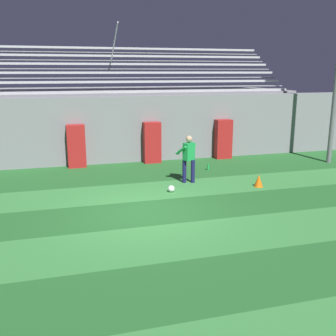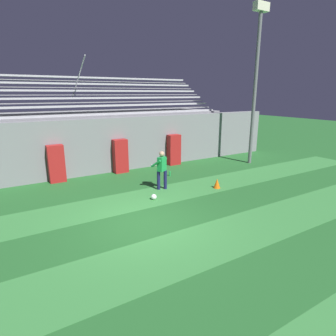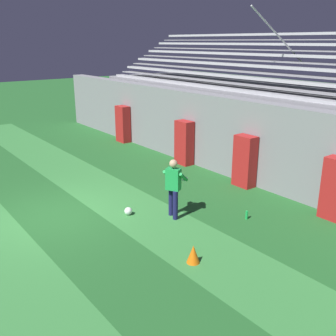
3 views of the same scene
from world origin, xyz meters
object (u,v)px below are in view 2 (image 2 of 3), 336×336
(soccer_ball, at_px, (154,197))
(water_bottle, at_px, (170,174))
(goalkeeper, at_px, (161,168))
(traffic_cone, at_px, (217,183))
(floodlight_pole, at_px, (257,67))
(padding_pillar_gate_left, at_px, (56,164))
(padding_pillar_far_right, at_px, (174,150))
(padding_pillar_gate_right, at_px, (120,156))

(soccer_ball, xyz_separation_m, water_bottle, (2.22, 2.43, 0.01))
(goalkeeper, xyz_separation_m, traffic_cone, (2.13, -1.13, -0.74))
(traffic_cone, bearing_deg, floodlight_pole, 28.33)
(padding_pillar_gate_left, bearing_deg, floodlight_pole, -10.87)
(soccer_ball, relative_size, water_bottle, 0.92)
(padding_pillar_gate_left, relative_size, floodlight_pole, 0.20)
(goalkeeper, distance_m, water_bottle, 2.18)
(padding_pillar_far_right, distance_m, traffic_cone, 4.64)
(padding_pillar_far_right, distance_m, water_bottle, 2.50)
(water_bottle, bearing_deg, padding_pillar_far_right, 53.04)
(padding_pillar_gate_right, xyz_separation_m, water_bottle, (1.83, -1.91, -0.75))
(padding_pillar_far_right, height_order, traffic_cone, padding_pillar_far_right)
(soccer_ball, bearing_deg, floodlight_pole, 16.80)
(padding_pillar_gate_right, relative_size, traffic_cone, 4.13)
(soccer_ball, relative_size, traffic_cone, 0.52)
(goalkeeper, bearing_deg, soccer_ball, -133.59)
(padding_pillar_far_right, relative_size, water_bottle, 7.22)
(water_bottle, bearing_deg, padding_pillar_gate_right, 133.91)
(padding_pillar_gate_left, height_order, water_bottle, padding_pillar_gate_left)
(floodlight_pole, xyz_separation_m, water_bottle, (-5.49, 0.11, -5.26))
(floodlight_pole, bearing_deg, padding_pillar_far_right, 153.64)
(padding_pillar_gate_left, bearing_deg, padding_pillar_far_right, 0.00)
(padding_pillar_far_right, height_order, floodlight_pole, floodlight_pole)
(water_bottle, bearing_deg, padding_pillar_gate_left, 159.05)
(goalkeeper, height_order, soccer_ball, goalkeeper)
(floodlight_pole, xyz_separation_m, goalkeeper, (-6.83, -1.40, -4.43))
(padding_pillar_far_right, relative_size, goalkeeper, 1.04)
(padding_pillar_far_right, bearing_deg, padding_pillar_gate_right, 180.00)
(padding_pillar_gate_right, height_order, goalkeeper, padding_pillar_gate_right)
(padding_pillar_gate_right, xyz_separation_m, goalkeeper, (0.49, -3.41, 0.09))
(padding_pillar_gate_right, relative_size, floodlight_pole, 0.20)
(padding_pillar_far_right, distance_m, soccer_ball, 5.72)
(traffic_cone, xyz_separation_m, water_bottle, (-0.79, 2.64, -0.09))
(padding_pillar_gate_left, relative_size, water_bottle, 7.22)
(padding_pillar_gate_right, height_order, traffic_cone, padding_pillar_gate_right)
(padding_pillar_far_right, xyz_separation_m, water_bottle, (-1.43, -1.91, -0.75))
(padding_pillar_gate_left, relative_size, soccer_ball, 7.88)
(goalkeeper, relative_size, soccer_ball, 7.59)
(floodlight_pole, distance_m, traffic_cone, 7.43)
(padding_pillar_gate_right, height_order, floodlight_pole, floodlight_pole)
(goalkeeper, height_order, traffic_cone, goalkeeper)
(padding_pillar_far_right, bearing_deg, padding_pillar_gate_left, 180.00)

